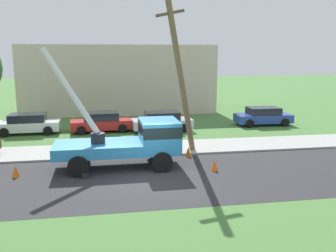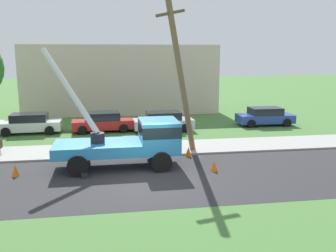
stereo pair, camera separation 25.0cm
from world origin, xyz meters
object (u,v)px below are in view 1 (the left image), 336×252
traffic_cone_curbside (188,152)px  parked_sedan_white (28,124)px  parked_sedan_red (101,122)px  utility_truck (134,139)px  leaning_utility_pole (180,74)px  parked_sedan_silver (162,121)px  traffic_cone_behind (15,171)px  parked_sedan_blue (263,116)px  traffic_cone_ahead (214,165)px

traffic_cone_curbside → parked_sedan_white: size_ratio=0.13×
traffic_cone_curbside → parked_sedan_red: size_ratio=0.12×
utility_truck → leaning_utility_pole: 4.62m
utility_truck → parked_sedan_white: size_ratio=1.53×
leaning_utility_pole → parked_sedan_white: leaning_utility_pole is taller
utility_truck → leaning_utility_pole: leaning_utility_pole is taller
parked_sedan_silver → traffic_cone_curbside: bearing=-87.0°
utility_truck → leaning_utility_pole: (2.77, 1.94, 3.15)m
utility_truck → traffic_cone_behind: utility_truck is taller
traffic_cone_curbside → leaning_utility_pole: bearing=117.2°
parked_sedan_red → parked_sedan_blue: (12.76, 0.37, 0.00)m
leaning_utility_pole → traffic_cone_ahead: size_ratio=15.84×
parked_sedan_red → utility_truck: bearing=-79.3°
traffic_cone_ahead → parked_sedan_silver: bearing=96.3°
traffic_cone_behind → traffic_cone_ahead: bearing=-4.1°
traffic_cone_curbside → parked_sedan_blue: bearing=45.3°
parked_sedan_red → parked_sedan_silver: bearing=-6.6°
traffic_cone_behind → parked_sedan_white: bearing=97.2°
traffic_cone_ahead → parked_sedan_silver: (-1.08, 9.84, 0.43)m
utility_truck → parked_sedan_red: size_ratio=1.50×
traffic_cone_ahead → traffic_cone_curbside: size_ratio=1.00×
traffic_cone_behind → parked_sedan_silver: size_ratio=0.13×
traffic_cone_ahead → traffic_cone_curbside: same height
traffic_cone_curbside → utility_truck: bearing=-158.0°
traffic_cone_behind → parked_sedan_red: (3.92, 9.67, 0.43)m
parked_sedan_silver → traffic_cone_behind: bearing=-132.4°
parked_sedan_red → parked_sedan_blue: size_ratio=1.02×
traffic_cone_ahead → traffic_cone_curbside: (-0.71, 2.70, 0.00)m
utility_truck → parked_sedan_white: utility_truck is taller
traffic_cone_ahead → parked_sedan_silver: 9.91m
parked_sedan_white → parked_sedan_silver: size_ratio=1.00×
parked_sedan_white → parked_sedan_silver: same height
traffic_cone_ahead → traffic_cone_behind: (-9.44, 0.68, 0.00)m
leaning_utility_pole → traffic_cone_ahead: bearing=-72.6°
leaning_utility_pole → parked_sedan_red: bearing=122.6°
parked_sedan_red → parked_sedan_white: bearing=177.9°
utility_truck → traffic_cone_behind: 5.77m
leaning_utility_pole → traffic_cone_ahead: leaning_utility_pole is taller
traffic_cone_behind → parked_sedan_white: 9.94m
parked_sedan_red → parked_sedan_silver: (4.44, -0.52, 0.00)m
leaning_utility_pole → utility_truck: bearing=-145.0°
traffic_cone_behind → parked_sedan_silver: (8.36, 9.15, 0.43)m
parked_sedan_white → parked_sedan_red: same height
leaning_utility_pole → parked_sedan_red: size_ratio=1.97×
parked_sedan_silver → utility_truck: bearing=-108.1°
parked_sedan_white → parked_sedan_red: bearing=-2.1°
utility_truck → parked_sedan_blue: 14.47m
utility_truck → traffic_cone_ahead: bearing=-20.6°
leaning_utility_pole → parked_sedan_blue: (8.30, 7.34, -3.85)m
utility_truck → parked_sedan_blue: (11.07, 9.28, -0.70)m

